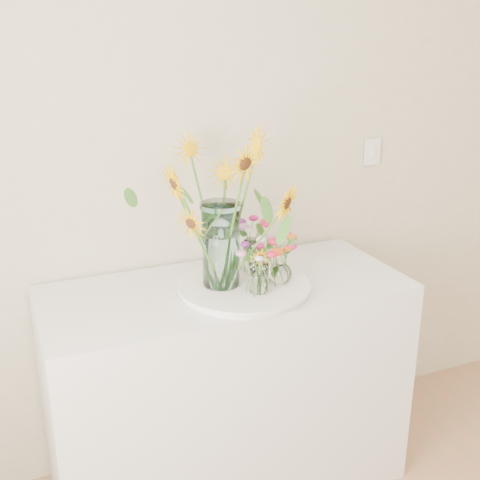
% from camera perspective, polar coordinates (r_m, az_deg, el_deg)
% --- Properties ---
extents(counter, '(1.40, 0.60, 0.90)m').
position_cam_1_polar(counter, '(2.52, -1.24, -13.79)').
color(counter, white).
rests_on(counter, ground_plane).
extents(tray, '(0.47, 0.47, 0.02)m').
position_cam_1_polar(tray, '(2.26, 0.37, -4.57)').
color(tray, white).
rests_on(tray, counter).
extents(mason_jar, '(0.17, 0.17, 0.32)m').
position_cam_1_polar(mason_jar, '(2.19, -1.83, -0.47)').
color(mason_jar, '#ACE1E7').
rests_on(mason_jar, tray).
extents(sunflower_bouquet, '(0.99, 0.99, 0.59)m').
position_cam_1_polar(sunflower_bouquet, '(2.15, -1.87, 2.86)').
color(sunflower_bouquet, '#F5B505').
rests_on(sunflower_bouquet, tray).
extents(small_vase_a, '(0.07, 0.07, 0.12)m').
position_cam_1_polar(small_vase_a, '(2.17, 1.79, -3.64)').
color(small_vase_a, white).
rests_on(small_vase_a, tray).
extents(wildflower_posy_a, '(0.19, 0.19, 0.21)m').
position_cam_1_polar(wildflower_posy_a, '(2.15, 1.80, -2.54)').
color(wildflower_posy_a, '#ED5714').
rests_on(wildflower_posy_a, tray).
extents(small_vase_b, '(0.11, 0.11, 0.13)m').
position_cam_1_polar(small_vase_b, '(2.26, 3.85, -2.54)').
color(small_vase_b, white).
rests_on(small_vase_b, tray).
extents(wildflower_posy_b, '(0.21, 0.21, 0.22)m').
position_cam_1_polar(wildflower_posy_b, '(2.24, 3.87, -1.47)').
color(wildflower_posy_b, '#ED5714').
rests_on(wildflower_posy_b, tray).
extents(small_vase_c, '(0.08, 0.08, 0.13)m').
position_cam_1_polar(small_vase_c, '(2.35, 1.25, -1.51)').
color(small_vase_c, white).
rests_on(small_vase_c, tray).
extents(wildflower_posy_c, '(0.20, 0.20, 0.22)m').
position_cam_1_polar(wildflower_posy_c, '(2.34, 1.26, -0.47)').
color(wildflower_posy_c, '#ED5714').
rests_on(wildflower_posy_c, tray).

